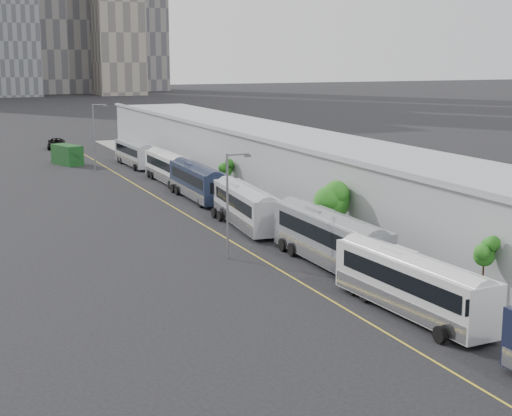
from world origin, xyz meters
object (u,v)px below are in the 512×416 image
bus_4 (246,210)px  suv (56,144)px  bus_7 (135,156)px  shipping_container (67,155)px  street_lamp_far (95,134)px  bus_6 (169,170)px  street_lamp_near (230,198)px  bus_3 (330,243)px  bus_5 (198,185)px  bus_2 (412,290)px

bus_4 → suv: size_ratio=2.11×
bus_7 → shipping_container: 10.14m
street_lamp_far → suv: bearing=90.9°
bus_6 → street_lamp_near: size_ratio=1.54×
bus_3 → bus_5: size_ratio=1.06×
bus_2 → bus_5: size_ratio=0.99×
shipping_container → suv: (1.70, 20.29, -0.55)m
shipping_container → suv: 20.37m
street_lamp_near → bus_7: bearing=83.4°
bus_4 → suv: (-6.12, 68.81, -0.73)m
bus_2 → street_lamp_far: street_lamp_far is taller
bus_3 → suv: 83.94m
bus_5 → suv: (-6.63, 53.69, -0.75)m
bus_4 → suv: 69.09m
bus_2 → bus_6: (1.17, 54.32, -0.03)m
bus_4 → street_lamp_near: street_lamp_near is taller
bus_5 → bus_7: bearing=91.2°
bus_6 → suv: bus_6 is taller
bus_4 → suv: bearing=100.3°
bus_5 → street_lamp_near: street_lamp_near is taller
bus_2 → street_lamp_near: (-5.23, 16.92, 3.19)m
suv → bus_2: bearing=-76.7°
bus_3 → bus_7: (0.07, 57.93, -0.20)m
bus_3 → suv: size_ratio=2.23×
bus_5 → street_lamp_near: bearing=-101.7°
bus_2 → bus_6: bearing=85.1°
street_lamp_far → shipping_container: size_ratio=1.67×
bus_3 → shipping_container: (-8.48, 63.38, -0.30)m
bus_4 → shipping_container: bus_4 is taller
street_lamp_near → shipping_container: (-2.38, 58.51, -3.36)m
bus_2 → bus_4: 26.91m
bus_4 → bus_6: bus_4 is taller
street_lamp_far → shipping_container: street_lamp_far is taller
shipping_container → street_lamp_far: bearing=-95.3°
bus_3 → bus_4: (-0.67, 14.85, -0.12)m
street_lamp_far → shipping_container: (-2.19, 9.60, -3.85)m
bus_6 → street_lamp_near: street_lamp_near is taller
bus_2 → street_lamp_far: size_ratio=1.43×
street_lamp_far → bus_5: bearing=-75.5°
bus_7 → shipping_container: bearing=146.1°
bus_6 → shipping_container: (-8.78, 21.11, -0.14)m
shipping_container → bus_4: bearing=-99.0°
bus_6 → bus_5: bearing=-92.0°
bus_6 → bus_7: size_ratio=1.02×
bus_3 → bus_7: size_ratio=1.13×
bus_5 → suv: size_ratio=2.11×
street_lamp_near → bus_5: bearing=76.7°
bus_5 → street_lamp_far: bearing=106.1°
bus_6 → shipping_container: bearing=112.7°
bus_3 → street_lamp_near: street_lamp_near is taller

